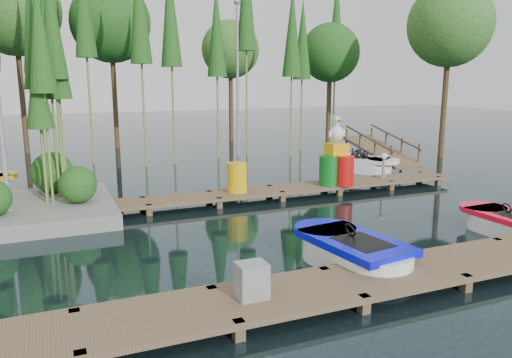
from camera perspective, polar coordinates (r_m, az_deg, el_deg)
name	(u,v)px	position (r m, az deg, el deg)	size (l,w,h in m)	color
ground_plane	(246,227)	(12.69, -1.21, -5.46)	(90.00, 90.00, 0.00)	#1B2E33
near_dock	(343,284)	(8.84, 9.89, -11.79)	(18.00, 1.50, 0.50)	brown
far_dock	(246,194)	(15.24, -1.20, -1.68)	(15.00, 1.20, 0.50)	brown
tree_screen	(102,17)	(22.15, -17.24, 17.27)	(34.42, 18.53, 10.31)	#43301C
lamp_rear	(237,65)	(23.85, -2.13, 12.84)	(0.30, 0.30, 7.25)	gray
ramp	(381,150)	(22.54, 14.13, 3.21)	(1.50, 3.94, 1.49)	brown
boat_blue	(352,254)	(10.17, 10.96, -8.38)	(1.67, 3.04, 0.97)	white
boat_red	(508,225)	(13.44, 26.87, -4.70)	(1.19, 2.52, 0.84)	white
boat_white_far	(362,164)	(20.41, 12.00, 1.63)	(2.66, 2.94, 1.30)	white
utility_cabinet	(252,280)	(7.97, -0.48, -11.52)	(0.47, 0.40, 0.57)	gray
yellow_barrel	(237,178)	(15.03, -2.18, 0.17)	(0.60, 0.60, 0.90)	#E6AB0C
drum_cluster	(338,164)	(16.36, 9.31, 1.66)	(1.28, 1.17, 2.20)	#0B6419
seagull_post	(384,161)	(17.60, 14.42, 1.96)	(0.55, 0.30, 0.88)	gray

